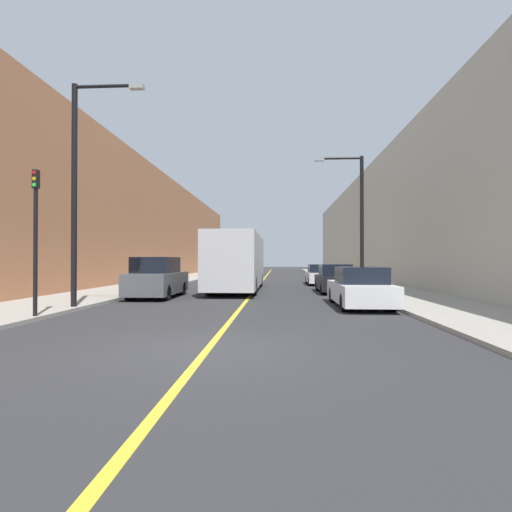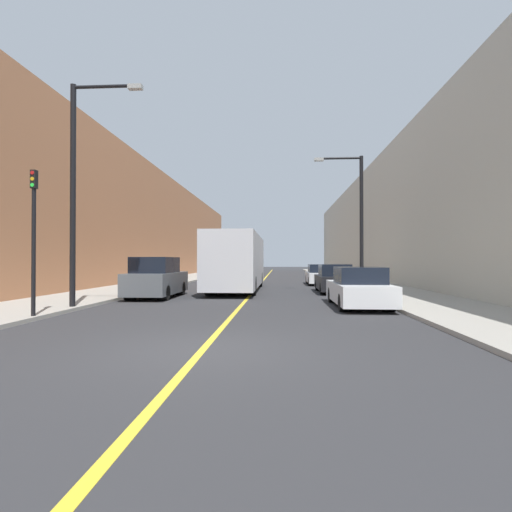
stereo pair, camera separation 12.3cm
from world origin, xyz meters
TOP-DOWN VIEW (x-y plane):
  - ground_plane at (0.00, 0.00)m, footprint 200.00×200.00m
  - sidewalk_left at (-7.54, 30.00)m, footprint 3.94×72.00m
  - sidewalk_right at (7.54, 30.00)m, footprint 3.94×72.00m
  - building_row_left at (-11.51, 30.00)m, footprint 4.00×72.00m
  - building_row_right at (11.51, 30.00)m, footprint 4.00×72.00m
  - road_center_line at (0.00, 30.00)m, footprint 0.16×72.00m
  - bus at (-0.98, 15.51)m, footprint 2.56×10.84m
  - parked_suv_left at (-4.34, 10.76)m, footprint 1.92×4.57m
  - car_right_near at (4.50, 7.56)m, footprint 1.88×4.79m
  - car_right_mid at (4.45, 14.14)m, footprint 1.78×4.36m
  - car_right_far at (4.36, 21.39)m, footprint 1.78×4.56m
  - street_lamp_left at (-5.65, 5.95)m, footprint 2.61×0.24m
  - street_lamp_right at (5.63, 13.81)m, footprint 2.61×0.24m
  - traffic_light at (-5.77, 3.55)m, footprint 0.16×0.18m

SIDE VIEW (x-z plane):
  - ground_plane at x=0.00m, z-range 0.00..0.00m
  - road_center_line at x=0.00m, z-range 0.00..0.01m
  - sidewalk_left at x=-7.54m, z-range 0.00..0.13m
  - sidewalk_right at x=7.54m, z-range 0.00..0.13m
  - car_right_far at x=4.36m, z-range -0.07..1.41m
  - car_right_near at x=4.50m, z-range -0.07..1.44m
  - car_right_mid at x=4.45m, z-range -0.08..1.47m
  - parked_suv_left at x=-4.34m, z-range -0.07..1.84m
  - bus at x=-0.98m, z-range 0.11..3.32m
  - traffic_light at x=-5.77m, z-range 0.31..4.63m
  - street_lamp_right at x=5.63m, z-range 0.66..7.89m
  - street_lamp_left at x=-5.65m, z-range 0.67..8.60m
  - building_row_left at x=-11.51m, z-range 0.00..10.11m
  - building_row_right at x=11.51m, z-range 0.00..10.33m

